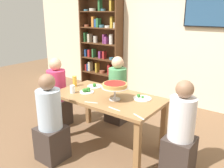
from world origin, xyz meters
name	(u,v)px	position (x,y,z in m)	size (l,w,h in m)	color
ground_plane	(108,143)	(0.00, 0.00, 0.00)	(12.00, 12.00, 0.00)	brown
rear_partition	(174,35)	(0.00, 2.20, 1.40)	(8.00, 0.12, 2.80)	beige
dining_table	(108,103)	(0.00, 0.00, 0.64)	(1.51, 0.82, 0.74)	olive
bookshelf	(101,43)	(-1.75, 2.01, 1.13)	(1.10, 0.30, 2.21)	#4C2D19
television	(208,13)	(0.63, 2.11, 1.83)	(0.83, 0.05, 0.50)	black
diner_far_left	(117,94)	(-0.33, 0.70, 0.49)	(0.34, 0.34, 1.15)	#382D28
diner_near_left	(51,124)	(-0.36, -0.71, 0.49)	(0.34, 0.34, 1.15)	#382D28
diner_head_east	(180,135)	(1.05, 0.01, 0.49)	(0.34, 0.34, 1.15)	#382D28
diner_head_west	(58,97)	(-1.06, 0.00, 0.49)	(0.34, 0.34, 1.15)	#382D28
deep_dish_pizza_stand	(115,86)	(0.16, -0.05, 0.93)	(0.35, 0.35, 0.23)	silver
salad_plate_near_diner	(95,86)	(-0.41, 0.20, 0.76)	(0.23, 0.23, 0.07)	white
salad_plate_far_diner	(87,91)	(-0.34, -0.06, 0.76)	(0.20, 0.20, 0.07)	white
salad_plate_spare	(142,98)	(0.43, 0.19, 0.75)	(0.24, 0.24, 0.06)	white
beer_glass_amber_tall	(75,81)	(-0.69, 0.05, 0.82)	(0.06, 0.06, 0.16)	gold
water_glass_clear_near	(72,89)	(-0.48, -0.20, 0.80)	(0.07, 0.07, 0.12)	white
cutlery_fork_near	(114,109)	(0.34, -0.31, 0.74)	(0.18, 0.02, 0.01)	silver
cutlery_knife_near	(109,89)	(-0.16, 0.24, 0.74)	(0.18, 0.02, 0.01)	silver
cutlery_fork_far	(139,117)	(0.68, -0.32, 0.74)	(0.18, 0.02, 0.01)	silver
cutlery_knife_far	(91,102)	(-0.02, -0.32, 0.74)	(0.18, 0.02, 0.01)	silver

